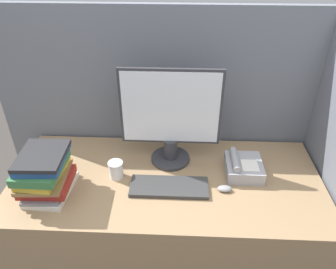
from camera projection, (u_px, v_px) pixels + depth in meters
name	position (u px, v px, depth m)	size (l,w,h in m)	color
cubicle_panel_rear	(170.00, 132.00, 2.03)	(2.02, 0.04, 1.51)	slate
cubicle_panel_right	(330.00, 175.00, 1.68)	(0.04, 0.80, 1.51)	slate
desk	(166.00, 226.00, 1.91)	(1.62, 0.74, 0.73)	#937551
monitor	(171.00, 119.00, 1.70)	(0.53, 0.21, 0.54)	#333338
keyboard	(169.00, 187.00, 1.64)	(0.39, 0.15, 0.02)	#333333
mouse	(225.00, 189.00, 1.62)	(0.07, 0.04, 0.03)	gray
coffee_cup	(116.00, 170.00, 1.70)	(0.08, 0.08, 0.09)	white
book_stack	(45.00, 173.00, 1.56)	(0.24, 0.29, 0.24)	silver
desk_telephone	(243.00, 167.00, 1.72)	(0.19, 0.21, 0.11)	#99999E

